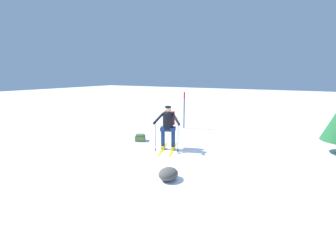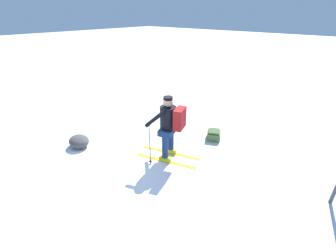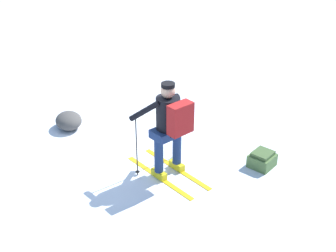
% 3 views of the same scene
% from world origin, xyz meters
% --- Properties ---
extents(ground_plane, '(80.00, 80.00, 0.00)m').
position_xyz_m(ground_plane, '(0.00, 0.00, 0.00)').
color(ground_plane, white).
extents(skier, '(1.69, 1.10, 1.65)m').
position_xyz_m(skier, '(-0.83, -0.61, 0.97)').
color(skier, gold).
rests_on(skier, ground_plane).
extents(dropped_backpack, '(0.53, 0.54, 0.28)m').
position_xyz_m(dropped_backpack, '(-1.19, -2.19, 0.13)').
color(dropped_backpack, '#4C6B38').
rests_on(dropped_backpack, ground_plane).
extents(rock_boulder, '(0.60, 0.51, 0.33)m').
position_xyz_m(rock_boulder, '(1.42, 0.63, 0.16)').
color(rock_boulder, '#474442').
rests_on(rock_boulder, ground_plane).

